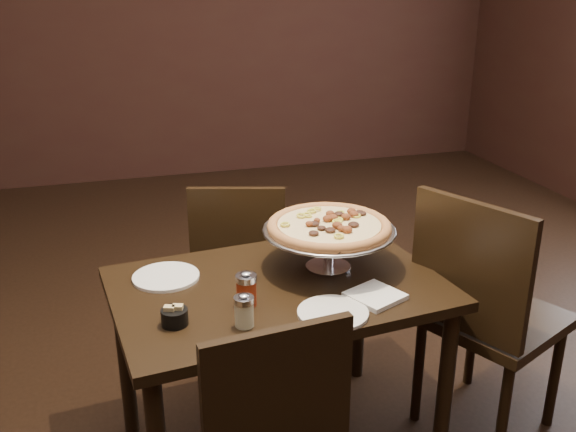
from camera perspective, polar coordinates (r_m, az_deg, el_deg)
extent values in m
cube|color=black|center=(5.50, -12.10, 17.63)|extent=(6.00, 0.02, 2.80)
cube|color=black|center=(2.17, -0.89, -6.46)|extent=(1.15, 0.83, 0.04)
cylinder|color=black|center=(2.33, 13.78, -14.87)|extent=(0.05, 0.05, 0.64)
cylinder|color=black|center=(2.50, -14.27, -12.16)|extent=(0.05, 0.05, 0.64)
cylinder|color=black|center=(2.76, 6.35, -8.25)|extent=(0.05, 0.05, 0.64)
cylinder|color=silver|center=(2.28, 3.59, -4.51)|extent=(0.16, 0.16, 0.01)
cylinder|color=silver|center=(2.25, 3.62, -2.97)|extent=(0.03, 0.03, 0.12)
cylinder|color=silver|center=(2.22, 3.66, -1.42)|extent=(0.11, 0.11, 0.01)
cylinder|color=#A5A5AA|center=(2.22, 3.66, -1.26)|extent=(0.45, 0.45, 0.01)
torus|color=#A5A5AA|center=(2.22, 3.67, -1.23)|extent=(0.46, 0.46, 0.01)
cylinder|color=#A36330|center=(2.22, 3.67, -1.01)|extent=(0.42, 0.42, 0.01)
torus|color=#A36330|center=(2.22, 3.67, -0.91)|extent=(0.43, 0.43, 0.04)
cylinder|color=#D3BA74|center=(2.21, 3.68, -0.77)|extent=(0.36, 0.36, 0.01)
cylinder|color=beige|center=(1.91, -3.91, -8.71)|extent=(0.06, 0.06, 0.08)
cylinder|color=silver|center=(1.88, -3.95, -7.46)|extent=(0.06, 0.06, 0.02)
ellipsoid|color=silver|center=(1.88, -3.96, -7.06)|extent=(0.03, 0.03, 0.01)
cylinder|color=maroon|center=(2.02, -3.71, -6.85)|extent=(0.06, 0.06, 0.08)
cylinder|color=silver|center=(1.99, -3.75, -5.53)|extent=(0.07, 0.07, 0.02)
ellipsoid|color=silver|center=(1.99, -3.76, -5.10)|extent=(0.04, 0.04, 0.01)
cylinder|color=black|center=(1.94, -10.05, -8.83)|extent=(0.08, 0.08, 0.05)
cube|color=tan|center=(1.94, -10.47, -8.58)|extent=(0.04, 0.03, 0.05)
cube|color=tan|center=(1.94, -9.75, -8.50)|extent=(0.04, 0.03, 0.05)
cube|color=white|center=(2.09, 7.75, -7.04)|extent=(0.20, 0.20, 0.02)
cylinder|color=white|center=(2.23, -10.79, -5.33)|extent=(0.23, 0.23, 0.01)
cylinder|color=white|center=(1.98, 4.01, -8.57)|extent=(0.22, 0.22, 0.01)
cone|color=silver|center=(2.08, 4.57, -2.70)|extent=(0.14, 0.14, 0.00)
cylinder|color=black|center=(2.08, 4.58, -2.63)|extent=(0.07, 0.11, 0.02)
cube|color=black|center=(2.91, -4.13, -4.68)|extent=(0.49, 0.49, 0.04)
cube|color=black|center=(2.66, -4.53, -1.74)|extent=(0.39, 0.14, 0.41)
cylinder|color=black|center=(3.14, -0.89, -6.94)|extent=(0.03, 0.03, 0.39)
cylinder|color=black|center=(3.17, -6.74, -6.89)|extent=(0.03, 0.03, 0.39)
cylinder|color=black|center=(2.86, -1.00, -9.91)|extent=(0.03, 0.03, 0.39)
cylinder|color=black|center=(2.89, -7.47, -9.82)|extent=(0.03, 0.03, 0.39)
cube|color=black|center=(1.68, -0.87, -16.13)|extent=(0.40, 0.07, 0.42)
cube|color=black|center=(2.52, 17.78, -8.63)|extent=(0.60, 0.60, 0.04)
cube|color=black|center=(2.24, 15.79, -4.48)|extent=(0.22, 0.42, 0.47)
cylinder|color=black|center=(2.71, 22.62, -12.97)|extent=(0.04, 0.04, 0.44)
cylinder|color=black|center=(2.85, 16.06, -10.36)|extent=(0.04, 0.04, 0.44)
cylinder|color=black|center=(2.44, 18.58, -16.53)|extent=(0.04, 0.04, 0.44)
cylinder|color=black|center=(2.59, 11.52, -13.33)|extent=(0.04, 0.04, 0.44)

